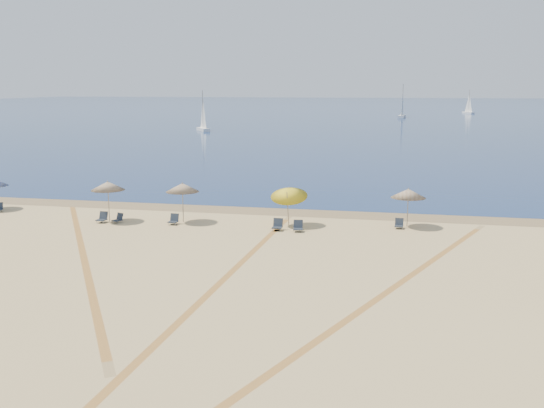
{
  "coord_description": "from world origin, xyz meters",
  "views": [
    {
      "loc": [
        7.41,
        -16.44,
        8.6
      ],
      "look_at": [
        0.0,
        20.0,
        1.3
      ],
      "focal_mm": 40.0,
      "sensor_mm": 36.0,
      "label": 1
    }
  ],
  "objects": [
    {
      "name": "ground",
      "position": [
        0.0,
        0.0,
        0.0
      ],
      "size": [
        160.0,
        160.0,
        0.0
      ],
      "primitive_type": "plane",
      "color": "tan",
      "rests_on": "ground"
    },
    {
      "name": "ocean",
      "position": [
        0.0,
        225.0,
        0.01
      ],
      "size": [
        500.0,
        500.0,
        0.0
      ],
      "primitive_type": "plane",
      "color": "#0C2151",
      "rests_on": "ground"
    },
    {
      "name": "wet_sand",
      "position": [
        0.0,
        24.0,
        0.0
      ],
      "size": [
        500.0,
        500.0,
        0.0
      ],
      "primitive_type": "plane",
      "color": "olive",
      "rests_on": "ground"
    },
    {
      "name": "umbrella_1",
      "position": [
        -10.47,
        18.81,
        2.3
      ],
      "size": [
        2.15,
        2.15,
        2.64
      ],
      "color": "gray",
      "rests_on": "ground"
    },
    {
      "name": "umbrella_2",
      "position": [
        -5.72,
        19.55,
        2.23
      ],
      "size": [
        2.12,
        2.12,
        2.57
      ],
      "color": "gray",
      "rests_on": "ground"
    },
    {
      "name": "umbrella_3",
      "position": [
        1.09,
        19.85,
        2.11
      ],
      "size": [
        2.29,
        2.35,
        2.75
      ],
      "color": "gray",
      "rests_on": "ground"
    },
    {
      "name": "umbrella_4",
      "position": [
        8.33,
        21.06,
        2.09
      ],
      "size": [
        2.14,
        2.14,
        2.43
      ],
      "color": "gray",
      "rests_on": "ground"
    },
    {
      "name": "chair_2",
      "position": [
        -10.74,
        18.39,
        0.3
      ],
      "size": [
        0.62,
        0.71,
        0.68
      ],
      "rotation": [
        0.0,
        0.0,
        -0.09
      ],
      "color": "#1B212C",
      "rests_on": "ground"
    },
    {
      "name": "chair_3",
      "position": [
        -9.69,
        18.5,
        0.27
      ],
      "size": [
        0.7,
        0.75,
        0.61
      ],
      "rotation": [
        0.0,
        0.0,
        -0.42
      ],
      "color": "#1B212C",
      "rests_on": "ground"
    },
    {
      "name": "chair_4",
      "position": [
        -6.08,
        18.78,
        0.29
      ],
      "size": [
        0.57,
        0.66,
        0.66
      ],
      "rotation": [
        0.0,
        0.0,
        -0.05
      ],
      "color": "#1B212C",
      "rests_on": "ground"
    },
    {
      "name": "chair_5",
      "position": [
        0.65,
        18.53,
        0.31
      ],
      "size": [
        0.59,
        0.69,
        0.7
      ],
      "rotation": [
        0.0,
        0.0,
        -0.02
      ],
      "color": "#1B212C",
      "rests_on": "ground"
    },
    {
      "name": "chair_6",
      "position": [
        1.91,
        18.45,
        0.3
      ],
      "size": [
        0.63,
        0.72,
        0.67
      ],
      "rotation": [
        0.0,
        0.0,
        0.12
      ],
      "color": "#1B212C",
      "rests_on": "ground"
    },
    {
      "name": "chair_7",
      "position": [
        7.85,
        20.48,
        0.27
      ],
      "size": [
        0.54,
        0.62,
        0.61
      ],
      "rotation": [
        0.0,
        0.0,
        -0.07
      ],
      "color": "#1B212C",
      "rests_on": "ground"
    },
    {
      "name": "sailboat_0",
      "position": [
        8.99,
        153.17,
        2.71
      ],
      "size": [
        2.25,
        6.15,
        8.95
      ],
      "rotation": [
        0.0,
        0.0,
        -0.12
      ],
      "color": "white",
      "rests_on": "ocean"
    },
    {
      "name": "sailboat_1",
      "position": [
        29.52,
        182.92,
        2.2
      ],
      "size": [
        3.35,
        4.91,
        7.27
      ],
      "rotation": [
        0.0,
        0.0,
        0.48
      ],
      "color": "white",
      "rests_on": "ocean"
    },
    {
      "name": "sailboat_2",
      "position": [
        -28.89,
        95.67,
        2.32
      ],
      "size": [
        3.92,
        5.04,
        7.68
      ],
      "rotation": [
        0.0,
        0.0,
        0.58
      ],
      "color": "white",
      "rests_on": "ocean"
    },
    {
      "name": "tire_tracks",
      "position": [
        -0.28,
        9.39,
        0.0
      ],
      "size": [
        53.8,
        41.21,
        0.0
      ],
      "color": "tan",
      "rests_on": "ground"
    }
  ]
}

